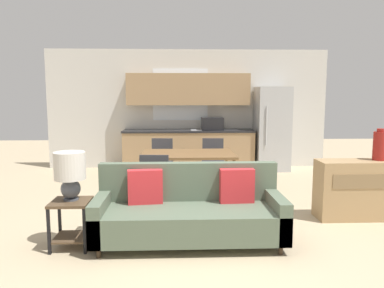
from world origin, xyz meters
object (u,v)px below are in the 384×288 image
couch (189,212)px  dining_chair_near_left (156,179)px  vase (380,146)px  dining_chair_far_right (213,159)px  side_table (71,216)px  table_lamp (70,171)px  credenza (359,189)px  dining_table (188,156)px  refrigerator (272,129)px  dining_chair_far_left (161,159)px

couch → dining_chair_near_left: size_ratio=2.45×
vase → dining_chair_far_right: 2.91m
dining_chair_near_left → side_table: bearing=58.0°
couch → table_lamp: (-1.31, -0.09, 0.51)m
credenza → dining_table: bearing=152.5°
table_lamp → vase: size_ratio=1.24×
dining_chair_near_left → table_lamp: bearing=57.0°
dining_table → credenza: size_ratio=1.32×
refrigerator → dining_table: size_ratio=1.22×
table_lamp → dining_chair_far_left: table_lamp is taller
refrigerator → dining_table: bearing=-131.5°
refrigerator → vase: 3.42m
side_table → table_lamp: table_lamp is taller
refrigerator → couch: (-1.99, -4.10, -0.59)m
dining_table → table_lamp: (-1.35, -2.00, 0.18)m
couch → dining_chair_far_left: couch is taller
side_table → dining_table: bearing=56.4°
refrigerator → credenza: size_ratio=1.62×
refrigerator → side_table: bearing=-127.9°
table_lamp → dining_chair_far_left: (0.88, 2.86, -0.36)m
dining_chair_far_left → dining_chair_far_right: 0.97m
dining_chair_far_left → side_table: bearing=-100.3°
vase → dining_chair_near_left: bearing=174.2°
side_table → credenza: 3.74m
vase → dining_chair_near_left: vase is taller
couch → credenza: couch is taller
refrigerator → couch: bearing=-115.9°
refrigerator → credenza: refrigerator is taller
table_lamp → vase: vase is taller
couch → credenza: size_ratio=1.84×
credenza → dining_chair_far_right: 2.71m
refrigerator → dining_chair_far_left: 2.80m
dining_table → table_lamp: size_ratio=2.83×
vase → dining_chair_far_right: bearing=135.9°
credenza → dining_chair_far_right: dining_chair_far_right is taller
credenza → vase: bearing=5.5°
refrigerator → credenza: (0.35, -3.39, -0.53)m
dining_chair_far_left → dining_chair_near_left: (-0.01, -1.72, 0.00)m
dining_chair_near_left → dining_table: bearing=-115.3°
table_lamp → credenza: bearing=12.4°
dining_chair_far_left → dining_chair_far_right: same height
vase → refrigerator: bearing=100.2°
vase → dining_chair_far_left: bearing=146.1°
credenza → dining_chair_near_left: size_ratio=1.33×
vase → dining_chair_far_left: 3.68m
dining_chair_far_right → refrigerator: bearing=48.3°
dining_table → side_table: 2.46m
vase → side_table: bearing=-167.5°
vase → dining_chair_near_left: 3.09m
side_table → vase: (3.90, 0.86, 0.65)m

